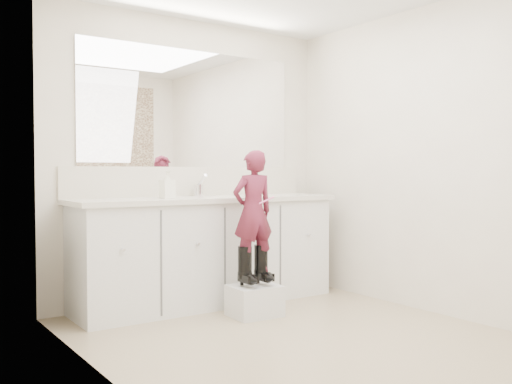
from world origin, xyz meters
TOP-DOWN VIEW (x-y plane):
  - floor at (0.00, 0.00)m, footprint 3.00×3.00m
  - wall_back at (0.00, 1.50)m, footprint 2.60×0.00m
  - wall_left at (-1.30, 0.00)m, footprint 0.00×3.00m
  - wall_right at (1.30, 0.00)m, footprint 0.00×3.00m
  - vanity_cabinet at (0.00, 1.23)m, footprint 2.20×0.55m
  - countertop at (0.00, 1.21)m, footprint 2.28×0.58m
  - backsplash at (0.00, 1.49)m, footprint 2.28×0.03m
  - mirror at (0.00, 1.49)m, footprint 2.00×0.02m
  - faucet at (0.00, 1.38)m, footprint 0.08×0.08m
  - cup at (0.40, 1.17)m, footprint 0.09×0.09m
  - soap_bottle at (-0.38, 1.19)m, footprint 0.11×0.11m
  - step_stool at (0.09, 0.67)m, footprint 0.38×0.33m
  - boot_left at (0.02, 0.69)m, footprint 0.12×0.21m
  - boot_right at (0.17, 0.69)m, footprint 0.12×0.21m
  - toddler at (0.09, 0.69)m, footprint 0.35×0.24m
  - toothbrush at (0.16, 0.61)m, footprint 0.14×0.02m

SIDE VIEW (x-z plane):
  - floor at x=0.00m, z-range 0.00..0.00m
  - step_stool at x=0.09m, z-range 0.00..0.23m
  - boot_left at x=0.02m, z-range 0.23..0.54m
  - boot_right at x=0.17m, z-range 0.23..0.54m
  - vanity_cabinet at x=0.00m, z-range 0.00..0.85m
  - toddler at x=0.09m, z-range 0.33..1.26m
  - countertop at x=0.00m, z-range 0.85..0.89m
  - toothbrush at x=0.16m, z-range 0.85..0.91m
  - cup at x=0.40m, z-range 0.89..0.97m
  - faucet at x=0.00m, z-range 0.89..0.99m
  - soap_bottle at x=-0.38m, z-range 0.89..1.11m
  - backsplash at x=0.00m, z-range 0.89..1.14m
  - wall_back at x=0.00m, z-range -0.10..2.50m
  - wall_left at x=-1.30m, z-range -0.30..2.70m
  - wall_right at x=1.30m, z-range -0.30..2.70m
  - mirror at x=0.00m, z-range 1.14..2.14m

